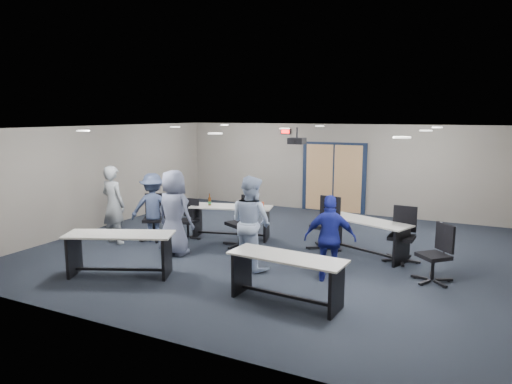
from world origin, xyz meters
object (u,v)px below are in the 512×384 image
at_px(person_back, 153,207).
at_px(table_back_left, 231,216).
at_px(chair_back_a, 188,219).
at_px(chair_back_b, 240,222).
at_px(chair_loose_right, 434,254).
at_px(chair_back_d, 402,235).
at_px(table_front_left, 120,247).
at_px(person_lightblue, 251,222).
at_px(person_plaid, 174,213).
at_px(person_navy, 330,238).
at_px(chair_back_c, 325,224).
at_px(chair_loose_left, 154,218).
at_px(table_front_right, 287,271).
at_px(table_back_right, 366,231).
at_px(person_gray, 113,205).

bearing_deg(person_back, table_back_left, -176.12).
distance_m(chair_back_a, chair_back_b, 1.42).
relative_size(chair_back_b, chair_loose_right, 1.08).
height_order(chair_back_d, person_back, person_back).
xyz_separation_m(table_front_left, person_lightblue, (2.00, 1.46, 0.37)).
xyz_separation_m(chair_back_b, person_plaid, (-0.97, -1.14, 0.34)).
distance_m(chair_back_a, person_navy, 4.10).
distance_m(table_front_left, person_lightblue, 2.50).
bearing_deg(chair_back_c, chair_loose_right, -15.41).
distance_m(chair_back_d, chair_loose_left, 5.67).
distance_m(chair_back_a, person_back, 0.86).
height_order(chair_back_c, chair_loose_left, chair_back_c).
distance_m(table_front_right, person_navy, 1.31).
height_order(person_lightblue, person_back, person_lightblue).
distance_m(chair_back_b, chair_back_c, 1.92).
height_order(chair_loose_left, person_navy, person_navy).
relative_size(table_front_left, chair_loose_left, 1.90).
height_order(table_back_right, person_lightblue, person_lightblue).
bearing_deg(person_back, person_lightblue, 136.55).
height_order(chair_loose_left, chair_loose_right, chair_loose_left).
xyz_separation_m(table_front_left, person_navy, (3.60, 1.45, 0.24)).
relative_size(chair_back_a, person_navy, 0.61).
xyz_separation_m(table_back_right, person_navy, (-0.24, -1.80, 0.26)).
relative_size(chair_back_c, person_lightblue, 0.64).
bearing_deg(chair_loose_left, table_back_right, -17.55).
xyz_separation_m(chair_back_b, chair_loose_left, (-2.10, -0.44, -0.03)).
bearing_deg(chair_loose_right, person_gray, -129.65).
height_order(table_back_right, chair_back_c, chair_back_c).
relative_size(chair_loose_left, person_navy, 0.69).
bearing_deg(table_front_right, person_gray, 168.04).
xyz_separation_m(chair_loose_left, person_gray, (-0.66, -0.62, 0.37)).
bearing_deg(chair_loose_left, chair_back_b, -17.52).
distance_m(table_back_right, person_back, 4.92).
relative_size(table_front_left, person_gray, 1.14).
distance_m(chair_back_d, person_gray, 6.45).
xyz_separation_m(chair_back_b, person_navy, (2.50, -1.22, 0.21)).
distance_m(chair_back_a, chair_back_c, 3.30).
xyz_separation_m(chair_loose_right, person_navy, (-1.69, -0.74, 0.26)).
bearing_deg(person_navy, table_front_right, 60.36).
distance_m(chair_back_b, person_back, 2.12).
relative_size(chair_back_d, person_plaid, 0.61).
bearing_deg(person_gray, table_front_left, 143.24).
xyz_separation_m(table_back_left, chair_back_d, (4.01, -0.06, 0.01)).
height_order(table_back_right, chair_back_d, chair_back_d).
distance_m(table_back_left, chair_back_d, 4.01).
height_order(chair_loose_right, person_plaid, person_plaid).
relative_size(chair_back_c, person_navy, 0.75).
distance_m(table_front_left, chair_back_d, 5.57).
distance_m(chair_back_a, chair_back_d, 4.93).
distance_m(table_front_right, person_back, 4.67).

